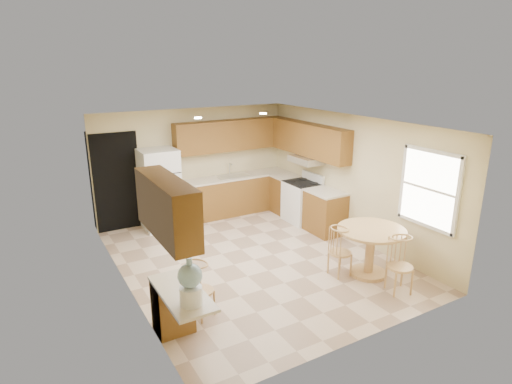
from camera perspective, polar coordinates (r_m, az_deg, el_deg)
floor at (r=7.94m, az=-0.27°, el=-8.97°), size 5.50×5.50×0.00m
ceiling at (r=7.21m, az=-0.29°, el=9.19°), size 4.50×5.50×0.02m
wall_back at (r=9.88m, az=-8.23°, el=3.79°), size 4.50×0.02×2.50m
wall_front at (r=5.42m, az=14.43°, el=-7.85°), size 4.50×0.02×2.50m
wall_left at (r=6.72m, az=-17.22°, el=-3.19°), size 0.02×5.50×2.50m
wall_right at (r=8.77m, az=12.60°, el=1.86°), size 0.02×5.50×2.50m
doorway at (r=9.43m, az=-18.03°, el=1.23°), size 0.90×0.02×2.10m
base_cab_back at (r=10.18m, az=-2.84°, el=-0.42°), size 2.75×0.60×0.87m
counter_back at (r=10.05m, az=-2.87°, el=2.06°), size 2.75×0.63×0.04m
base_cab_right_a at (r=10.21m, az=4.07°, el=-0.38°), size 0.60×0.59×0.87m
counter_right_a at (r=10.09m, az=4.12°, el=2.09°), size 0.63×0.59×0.04m
base_cab_right_b at (r=9.11m, az=9.18°, el=-2.75°), size 0.60×0.80×0.87m
counter_right_b at (r=8.97m, az=9.32°, el=-0.01°), size 0.63×0.80×0.04m
upper_cab_back at (r=9.97m, az=-3.31°, el=7.57°), size 2.75×0.33×0.70m
upper_cab_right at (r=9.45m, az=7.13°, el=6.94°), size 0.33×2.42×0.70m
upper_cab_left at (r=5.09m, az=-11.81°, el=-2.04°), size 0.33×1.40×0.70m
sink at (r=10.04m, az=-3.00°, el=2.16°), size 0.78×0.44×0.01m
range_hood at (r=9.46m, az=6.73°, el=4.31°), size 0.50×0.76×0.14m
desk_pedestal at (r=6.00m, az=-11.02°, el=-14.71°), size 0.48×0.42×0.72m
desk_top at (r=5.49m, az=-9.90°, el=-13.13°), size 0.50×1.20×0.04m
window at (r=7.49m, az=22.10°, el=0.40°), size 0.06×1.12×1.30m
can_light_a at (r=8.06m, az=-7.73°, el=9.77°), size 0.14×0.14×0.02m
can_light_b at (r=8.69m, az=0.96°, el=10.43°), size 0.14×0.14×0.02m
refrigerator at (r=9.36m, az=-12.71°, el=0.35°), size 0.76×0.74×1.73m
stove at (r=9.67m, az=6.18°, el=-1.24°), size 0.65×0.76×1.09m
dining_table at (r=7.44m, az=15.01°, el=-6.84°), size 1.13×1.13×0.83m
chair_table_a at (r=7.29m, az=11.63°, el=-7.35°), size 0.38×0.48×0.85m
chair_table_b at (r=7.00m, az=19.26°, el=-8.80°), size 0.40×0.43×0.90m
chair_desk at (r=6.08m, az=-7.14°, el=-12.37°), size 0.37×0.48×0.84m
water_crock at (r=5.08m, az=-8.75°, el=-11.96°), size 0.29×0.29×0.60m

